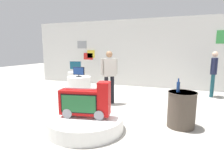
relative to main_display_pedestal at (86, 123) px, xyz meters
name	(u,v)px	position (x,y,z in m)	size (l,w,h in m)	color
ground_plane	(112,122)	(0.40, 0.60, -0.15)	(30.00, 30.00, 0.00)	#B2ADA3
back_wall_display	(149,53)	(0.40, 5.26, 1.38)	(11.63, 0.13, 3.05)	silver
main_display_pedestal	(86,123)	(0.00, 0.00, 0.00)	(1.64, 1.64, 0.29)	white
novelty_firetruck_tv	(86,103)	(0.02, 0.00, 0.46)	(1.10, 0.51, 0.76)	gray
display_pedestal_left_rear	(76,79)	(-2.66, 4.05, 0.20)	(0.74, 0.74, 0.70)	white
tv_on_left_rear	(76,66)	(-2.66, 4.05, 0.82)	(0.54, 0.23, 0.49)	black
display_pedestal_center_rear	(79,86)	(-1.74, 2.74, 0.20)	(0.88, 0.88, 0.70)	white
tv_on_center_rear	(79,72)	(-1.74, 2.73, 0.74)	(0.45, 0.21, 0.37)	black
side_table_round	(182,109)	(1.92, 0.89, 0.26)	(0.62, 0.62, 0.80)	#4C4238
bottle_on_side_table	(178,87)	(1.82, 0.84, 0.77)	(0.07, 0.07, 0.30)	navy
shopper_browsing_near_truck	(214,71)	(2.92, 4.22, 0.81)	(0.27, 0.55, 1.64)	#194751
shopper_browsing_rear	(109,73)	(-0.25, 2.05, 0.83)	(0.44, 0.40, 1.66)	black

